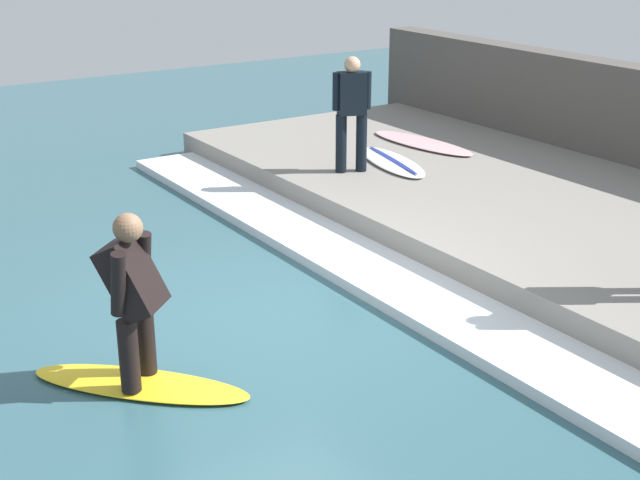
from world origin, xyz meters
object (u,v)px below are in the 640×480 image
(surfboard_riding, at_px, (140,384))
(surfer_riding, at_px, (133,291))
(surfboard_waiting_far, at_px, (392,162))
(surfer_waiting_far, at_px, (352,108))
(surfboard_spare, at_px, (422,143))

(surfboard_riding, relative_size, surfer_riding, 1.20)
(surfer_riding, xyz_separation_m, surfboard_waiting_far, (5.23, 3.36, -0.48))
(surfboard_waiting_far, bearing_deg, surfer_riding, -147.27)
(surfer_waiting_far, distance_m, surfboard_spare, 2.07)
(surfboard_waiting_far, xyz_separation_m, surfboard_spare, (1.06, 0.63, -0.00))
(surfboard_spare, bearing_deg, surfer_riding, -147.62)
(surfboard_riding, distance_m, surfboard_waiting_far, 6.23)
(surfer_riding, distance_m, surfboard_waiting_far, 6.24)
(surfboard_waiting_far, bearing_deg, surfboard_spare, 30.60)
(surfboard_riding, xyz_separation_m, surfboard_spare, (6.30, 3.99, 0.37))
(surfboard_riding, height_order, surfboard_waiting_far, surfboard_waiting_far)
(surfboard_riding, height_order, surfer_waiting_far, surfer_waiting_far)
(surfer_waiting_far, bearing_deg, surfboard_spare, 19.35)
(surfboard_riding, relative_size, surfer_waiting_far, 1.12)
(surfboard_riding, distance_m, surfboard_spare, 7.46)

